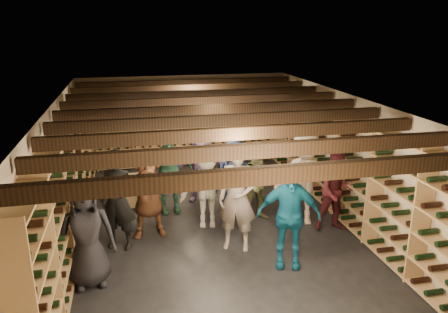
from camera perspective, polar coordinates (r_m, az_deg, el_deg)
ground at (r=8.52m, az=-1.30°, el=-8.93°), size 8.00×8.00×0.00m
walls at (r=8.06m, az=-1.36°, el=-1.26°), size 5.52×8.02×2.40m
ceiling at (r=7.76m, az=-1.42°, el=7.16°), size 5.50×8.00×0.01m
ceiling_joists at (r=7.79m, az=-1.41°, el=6.15°), size 5.40×7.12×0.18m
wine_rack_left at (r=8.05m, az=-19.64°, el=-3.29°), size 0.32×7.50×2.15m
wine_rack_right at (r=8.93m, az=15.05°, el=-0.84°), size 0.32×7.50×2.15m
wine_rack_back at (r=11.74m, az=-4.98°, el=3.99°), size 4.70×0.30×2.15m
crate_stack_left at (r=9.45m, az=-11.34°, el=-4.32°), size 0.52×0.36×0.68m
crate_stack_right at (r=10.65m, az=0.95°, el=-1.95°), size 0.58×0.48×0.51m
crate_loose at (r=10.54m, az=-4.66°, el=-3.20°), size 0.59×0.49×0.17m
person_0 at (r=6.71m, az=-17.53°, el=-9.60°), size 0.87×0.64×1.65m
person_1 at (r=7.60m, az=-13.71°, el=-5.59°), size 0.75×0.63×1.75m
person_2 at (r=8.50m, az=4.58°, el=-3.49°), size 0.76×0.60×1.52m
person_3 at (r=8.40m, az=10.46°, el=-2.85°), size 1.31×0.96×1.82m
person_4 at (r=6.95m, az=8.43°, el=-7.70°), size 1.08×0.70×1.71m
person_5 at (r=7.95m, az=-9.89°, el=-4.67°), size 1.54×0.52×1.66m
person_6 at (r=8.73m, az=1.34°, el=-2.76°), size 0.87×0.71×1.55m
person_7 at (r=7.34m, az=1.76°, el=-5.50°), size 0.79×0.67×1.85m
person_8 at (r=8.31m, az=14.53°, el=-4.44°), size 0.81×0.66×1.53m
person_9 at (r=8.17m, az=-2.22°, el=-3.98°), size 1.13×0.77×1.60m
person_10 at (r=8.86m, az=-7.30°, el=-1.98°), size 1.03×0.48×1.72m
person_11 at (r=9.42m, az=-2.99°, el=-1.40°), size 1.45×0.70×1.50m
person_12 at (r=9.54m, az=1.36°, el=-0.78°), size 0.89×0.68×1.61m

